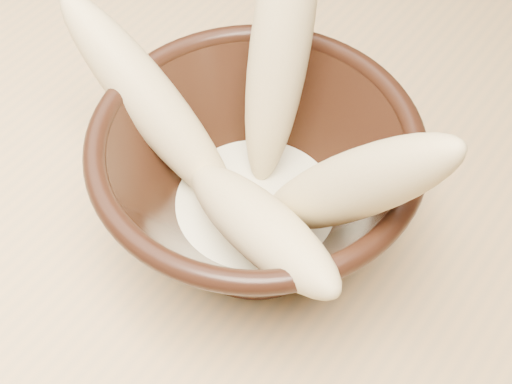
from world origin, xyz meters
TOP-DOWN VIEW (x-y plane):
  - table at (0.00, 0.00)m, footprint 1.20×0.80m
  - bowl at (0.04, -0.15)m, footprint 0.22×0.22m
  - milk_puddle at (0.04, -0.15)m, footprint 0.12×0.12m
  - banana_upright at (0.02, -0.09)m, footprint 0.08×0.12m
  - banana_left at (-0.05, -0.16)m, footprint 0.17×0.05m
  - banana_right at (0.11, -0.15)m, footprint 0.15×0.05m
  - banana_across at (0.07, -0.19)m, footprint 0.17×0.09m

SIDE VIEW (x-z plane):
  - table at x=0.00m, z-range 0.30..1.05m
  - milk_puddle at x=0.04m, z-range 0.78..0.80m
  - bowl at x=0.04m, z-range 0.76..0.88m
  - banana_across at x=0.07m, z-range 0.80..0.89m
  - banana_left at x=-0.05m, z-range 0.78..0.92m
  - banana_right at x=0.11m, z-range 0.78..0.96m
  - banana_upright at x=0.02m, z-range 0.79..0.99m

